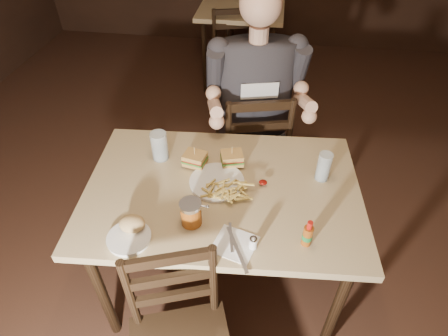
# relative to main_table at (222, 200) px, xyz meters

# --- Properties ---
(room_shell) EXTENTS (7.00, 7.00, 7.00)m
(room_shell) POSITION_rel_main_table_xyz_m (0.29, -0.03, 0.71)
(room_shell) COLOR black
(room_shell) RESTS_ON ground
(main_table) EXTENTS (1.32, 0.93, 0.77)m
(main_table) POSITION_rel_main_table_xyz_m (0.00, 0.00, 0.00)
(main_table) COLOR tan
(main_table) RESTS_ON ground
(bg_table) EXTENTS (0.80, 0.80, 0.77)m
(bg_table) POSITION_rel_main_table_xyz_m (-0.18, 2.47, -0.01)
(bg_table) COLOR tan
(bg_table) RESTS_ON ground
(chair_far) EXTENTS (0.53, 0.56, 0.94)m
(chair_far) POSITION_rel_main_table_xyz_m (0.09, 0.70, -0.23)
(chair_far) COLOR black
(chair_far) RESTS_ON ground
(bg_chair_far) EXTENTS (0.46, 0.51, 0.98)m
(bg_chair_far) POSITION_rel_main_table_xyz_m (-0.18, 3.02, -0.20)
(bg_chair_far) COLOR black
(bg_chair_far) RESTS_ON ground
(bg_chair_near) EXTENTS (0.50, 0.53, 0.87)m
(bg_chair_near) POSITION_rel_main_table_xyz_m (-0.18, 1.92, -0.26)
(bg_chair_near) COLOR black
(bg_chair_near) RESTS_ON ground
(diner) EXTENTS (0.67, 0.58, 0.99)m
(diner) POSITION_rel_main_table_xyz_m (0.10, 0.65, 0.29)
(diner) COLOR #29292D
(diner) RESTS_ON chair_far
(dinner_plate) EXTENTS (0.26, 0.26, 0.01)m
(dinner_plate) POSITION_rel_main_table_xyz_m (-0.03, 0.03, 0.08)
(dinner_plate) COLOR white
(dinner_plate) RESTS_ON main_table
(sandwich_left) EXTENTS (0.12, 0.10, 0.09)m
(sandwich_left) POSITION_rel_main_table_xyz_m (-0.15, 0.14, 0.14)
(sandwich_left) COLOR tan
(sandwich_left) RESTS_ON dinner_plate
(sandwich_right) EXTENTS (0.12, 0.11, 0.09)m
(sandwich_right) POSITION_rel_main_table_xyz_m (0.02, 0.17, 0.14)
(sandwich_right) COLOR tan
(sandwich_right) RESTS_ON dinner_plate
(fries_pile) EXTENTS (0.25, 0.19, 0.04)m
(fries_pile) POSITION_rel_main_table_xyz_m (0.03, -0.03, 0.11)
(fries_pile) COLOR #CFB155
(fries_pile) RESTS_ON dinner_plate
(ketchup_dollop) EXTENTS (0.04, 0.04, 0.01)m
(ketchup_dollop) POSITION_rel_main_table_xyz_m (0.18, 0.05, 0.10)
(ketchup_dollop) COLOR maroon
(ketchup_dollop) RESTS_ON dinner_plate
(glass_left) EXTENTS (0.09, 0.09, 0.15)m
(glass_left) POSITION_rel_main_table_xyz_m (-0.34, 0.17, 0.15)
(glass_left) COLOR silver
(glass_left) RESTS_ON main_table
(glass_right) EXTENTS (0.07, 0.07, 0.14)m
(glass_right) POSITION_rel_main_table_xyz_m (0.45, 0.13, 0.15)
(glass_right) COLOR silver
(glass_right) RESTS_ON main_table
(hot_sauce) EXTENTS (0.04, 0.04, 0.13)m
(hot_sauce) POSITION_rel_main_table_xyz_m (0.37, -0.26, 0.14)
(hot_sauce) COLOR #8A410F
(hot_sauce) RESTS_ON main_table
(salt_shaker) EXTENTS (0.03, 0.03, 0.06)m
(salt_shaker) POSITION_rel_main_table_xyz_m (0.17, -0.31, 0.11)
(salt_shaker) COLOR white
(salt_shaker) RESTS_ON main_table
(syrup_dispenser) EXTENTS (0.10, 0.10, 0.12)m
(syrup_dispenser) POSITION_rel_main_table_xyz_m (-0.10, -0.22, 0.13)
(syrup_dispenser) COLOR #8A410F
(syrup_dispenser) RESTS_ON main_table
(napkin) EXTENTS (0.20, 0.19, 0.00)m
(napkin) POSITION_rel_main_table_xyz_m (0.10, -0.31, 0.08)
(napkin) COLOR white
(napkin) RESTS_ON main_table
(knife) EXTENTS (0.11, 0.21, 0.01)m
(knife) POSITION_rel_main_table_xyz_m (0.11, -0.33, 0.08)
(knife) COLOR silver
(knife) RESTS_ON napkin
(fork) EXTENTS (0.04, 0.15, 0.00)m
(fork) POSITION_rel_main_table_xyz_m (0.08, -0.28, 0.08)
(fork) COLOR silver
(fork) RESTS_ON napkin
(side_plate) EXTENTS (0.18, 0.18, 0.01)m
(side_plate) POSITION_rel_main_table_xyz_m (-0.33, -0.34, 0.08)
(side_plate) COLOR white
(side_plate) RESTS_ON main_table
(bread_roll) EXTENTS (0.11, 0.09, 0.06)m
(bread_roll) POSITION_rel_main_table_xyz_m (-0.32, -0.30, 0.12)
(bread_roll) COLOR tan
(bread_roll) RESTS_ON side_plate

